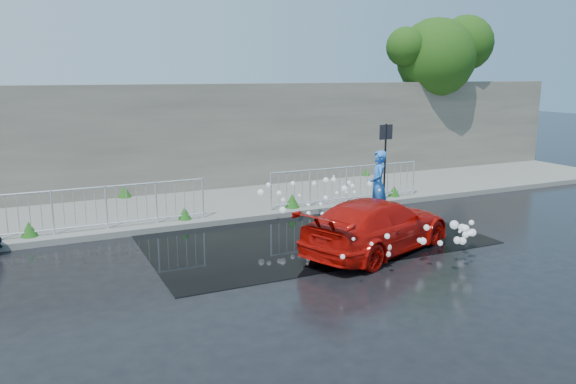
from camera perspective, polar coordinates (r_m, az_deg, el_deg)
name	(u,v)px	position (r m, az deg, el deg)	size (l,w,h in m)	color
ground	(309,250)	(12.99, 2.17, -5.92)	(90.00, 90.00, 0.00)	black
pavement	(235,203)	(17.40, -5.43, -1.08)	(30.00, 4.00, 0.15)	slate
curb	(259,217)	(15.58, -2.91, -2.57)	(30.00, 0.25, 0.16)	slate
retaining_wall	(211,137)	(19.15, -7.79, 5.60)	(30.00, 0.60, 3.50)	#534E46
puddle	(309,236)	(14.05, 2.10, -4.50)	(8.00, 5.00, 0.01)	black
sign_post	(385,149)	(17.35, 9.87, 4.29)	(0.45, 0.06, 2.50)	black
tree	(441,54)	(24.03, 15.26, 13.38)	(4.90, 3.15, 6.33)	#332114
railing_left	(106,206)	(14.78, -17.97, -1.34)	(5.05, 0.05, 1.10)	silver
railing_right	(346,183)	(17.07, 5.96, 0.92)	(5.05, 0.05, 1.10)	silver
weeds	(230,199)	(16.70, -5.94, -0.75)	(12.17, 3.93, 0.41)	#154713
water_spray	(374,214)	(13.48, 8.68, -2.26)	(3.63, 5.64, 1.09)	white
red_car	(377,225)	(12.91, 9.04, -3.35)	(1.71, 4.21, 1.22)	#AF0C07
person	(378,185)	(15.79, 9.13, 0.74)	(0.70, 0.46, 1.91)	blue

